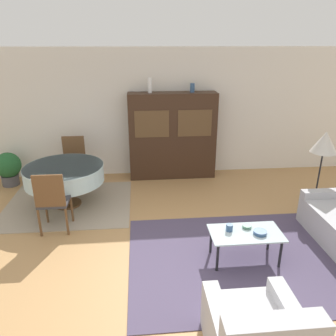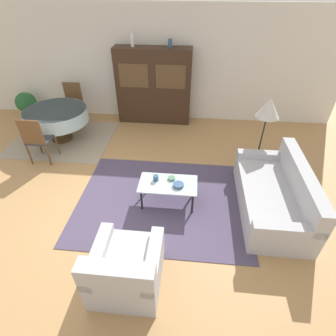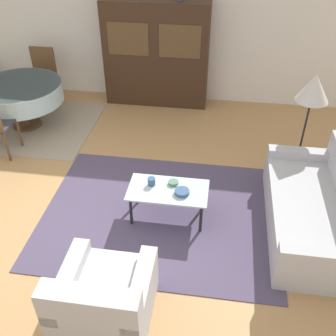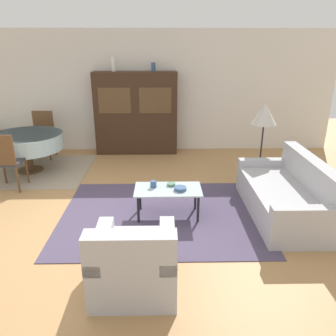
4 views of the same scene
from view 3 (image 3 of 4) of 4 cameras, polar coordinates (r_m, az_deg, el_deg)
name	(u,v)px [view 3 (image 3 of 4)]	position (r m, az deg, el deg)	size (l,w,h in m)	color
ground_plane	(73,223)	(5.00, -13.58, -7.71)	(14.00, 14.00, 0.00)	tan
wall_back	(132,23)	(7.39, -5.25, 20.17)	(10.00, 0.06, 2.70)	silver
area_rug	(161,214)	(4.97, -1.08, -6.64)	(2.91, 2.28, 0.01)	#4C425B
dining_rug	(28,125)	(7.17, -19.59, 5.91)	(2.24, 1.85, 0.01)	gray
couch	(317,211)	(4.89, 20.78, -5.85)	(0.95, 1.91, 0.85)	#B2B2B7
armchair	(104,301)	(3.82, -9.28, -18.56)	(0.83, 0.89, 0.82)	#B2B2B7
coffee_table	(168,193)	(4.69, 0.00, -3.58)	(0.95, 0.52, 0.42)	black
display_cabinet	(156,54)	(7.19, -1.72, 16.15)	(1.83, 0.43, 1.82)	#382316
dining_table	(20,93)	(6.90, -20.72, 10.16)	(1.38, 1.38, 0.75)	brown
dining_chair_far	(43,73)	(7.65, -17.73, 13.04)	(0.44, 0.44, 1.00)	brown
floor_lamp	(313,91)	(5.50, 20.35, 10.44)	(0.43, 0.43, 1.41)	black
cup	(151,181)	(4.70, -2.42, -1.97)	(0.09, 0.09, 0.10)	#33517A
bowl	(182,192)	(4.59, 2.03, -3.50)	(0.17, 0.17, 0.05)	#33517A
bowl_small	(173,183)	(4.73, 0.77, -2.14)	(0.12, 0.12, 0.04)	#4C7A60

